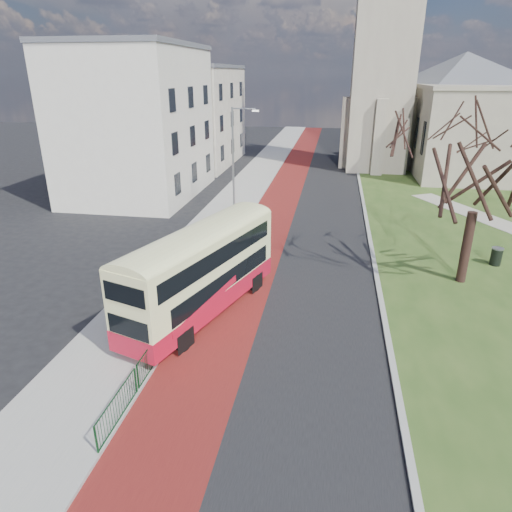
% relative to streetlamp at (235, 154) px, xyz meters
% --- Properties ---
extents(ground, '(160.00, 160.00, 0.00)m').
position_rel_streetlamp_xyz_m(ground, '(4.35, -18.00, -4.59)').
color(ground, black).
rests_on(ground, ground).
extents(road_carriageway, '(9.00, 120.00, 0.01)m').
position_rel_streetlamp_xyz_m(road_carriageway, '(5.85, 2.00, -4.59)').
color(road_carriageway, black).
rests_on(road_carriageway, ground).
extents(bus_lane, '(3.40, 120.00, 0.01)m').
position_rel_streetlamp_xyz_m(bus_lane, '(3.15, 2.00, -4.59)').
color(bus_lane, '#591414').
rests_on(bus_lane, ground).
extents(pavement_west, '(4.00, 120.00, 0.12)m').
position_rel_streetlamp_xyz_m(pavement_west, '(-0.65, 2.00, -4.53)').
color(pavement_west, gray).
rests_on(pavement_west, ground).
extents(kerb_west, '(0.25, 120.00, 0.13)m').
position_rel_streetlamp_xyz_m(kerb_west, '(1.35, 2.00, -4.53)').
color(kerb_west, '#999993').
rests_on(kerb_west, ground).
extents(kerb_east, '(0.25, 80.00, 0.13)m').
position_rel_streetlamp_xyz_m(kerb_east, '(10.45, 4.00, -4.53)').
color(kerb_east, '#999993').
rests_on(kerb_east, ground).
extents(pedestrian_railing, '(0.07, 24.00, 1.12)m').
position_rel_streetlamp_xyz_m(pedestrian_railing, '(1.40, -14.00, -4.04)').
color(pedestrian_railing, '#0E3E1A').
rests_on(pedestrian_railing, ground).
extents(gothic_church, '(16.38, 18.00, 40.00)m').
position_rel_streetlamp_xyz_m(gothic_church, '(16.91, 20.00, 8.54)').
color(gothic_church, gray).
rests_on(gothic_church, ground).
extents(street_block_near, '(10.30, 14.30, 13.00)m').
position_rel_streetlamp_xyz_m(street_block_near, '(-9.65, 4.00, 1.92)').
color(street_block_near, beige).
rests_on(street_block_near, ground).
extents(street_block_far, '(10.30, 16.30, 11.50)m').
position_rel_streetlamp_xyz_m(street_block_far, '(-9.65, 20.00, 1.17)').
color(street_block_far, '#BBB19E').
rests_on(street_block_far, ground).
extents(streetlamp, '(2.13, 0.18, 8.00)m').
position_rel_streetlamp_xyz_m(streetlamp, '(0.00, 0.00, 0.00)').
color(streetlamp, gray).
rests_on(streetlamp, pavement_west).
extents(bus, '(5.18, 9.92, 4.06)m').
position_rel_streetlamp_xyz_m(bus, '(2.12, -17.13, -2.28)').
color(bus, '#B11026').
rests_on(bus, ground).
extents(winter_tree_near, '(8.60, 8.60, 9.99)m').
position_rel_streetlamp_xyz_m(winter_tree_near, '(14.88, -11.38, 2.36)').
color(winter_tree_near, black).
rests_on(winter_tree_near, grass_green).
extents(litter_bin, '(0.78, 0.78, 1.06)m').
position_rel_streetlamp_xyz_m(litter_bin, '(17.42, -8.69, -4.02)').
color(litter_bin, black).
rests_on(litter_bin, grass_green).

